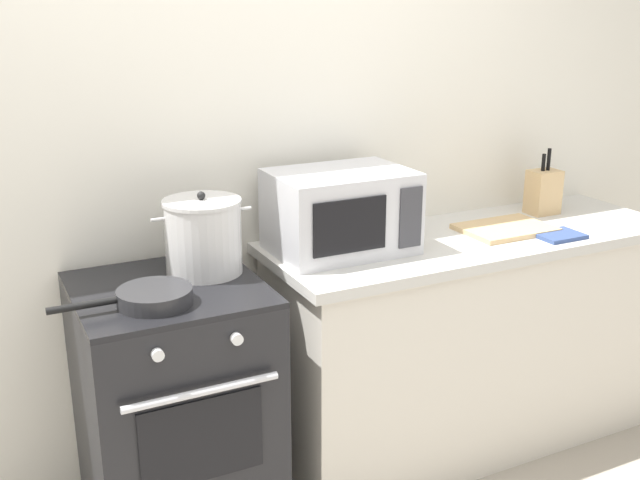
# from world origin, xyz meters

# --- Properties ---
(back_wall) EXTENTS (4.40, 0.10, 2.50)m
(back_wall) POSITION_xyz_m (0.30, 0.97, 1.25)
(back_wall) COLOR silver
(back_wall) RESTS_ON ground_plane
(lower_cabinet_right) EXTENTS (1.64, 0.56, 0.88)m
(lower_cabinet_right) POSITION_xyz_m (0.90, 0.62, 0.44)
(lower_cabinet_right) COLOR beige
(lower_cabinet_right) RESTS_ON ground_plane
(countertop_right) EXTENTS (1.70, 0.60, 0.04)m
(countertop_right) POSITION_xyz_m (0.90, 0.62, 0.90)
(countertop_right) COLOR beige
(countertop_right) RESTS_ON lower_cabinet_right
(stove) EXTENTS (0.60, 0.64, 0.92)m
(stove) POSITION_xyz_m (-0.35, 0.60, 0.46)
(stove) COLOR black
(stove) RESTS_ON ground_plane
(stock_pot) EXTENTS (0.35, 0.26, 0.28)m
(stock_pot) POSITION_xyz_m (-0.20, 0.68, 1.05)
(stock_pot) COLOR silver
(stock_pot) RESTS_ON stove
(frying_pan) EXTENTS (0.43, 0.23, 0.05)m
(frying_pan) POSITION_xyz_m (-0.43, 0.47, 0.95)
(frying_pan) COLOR #28282B
(frying_pan) RESTS_ON stove
(microwave) EXTENTS (0.50, 0.37, 0.30)m
(microwave) POSITION_xyz_m (0.33, 0.68, 1.07)
(microwave) COLOR silver
(microwave) RESTS_ON countertop_right
(cutting_board) EXTENTS (0.36, 0.26, 0.02)m
(cutting_board) POSITION_xyz_m (1.04, 0.60, 0.93)
(cutting_board) COLOR tan
(cutting_board) RESTS_ON countertop_right
(knife_block) EXTENTS (0.13, 0.10, 0.28)m
(knife_block) POSITION_xyz_m (1.35, 0.74, 1.02)
(knife_block) COLOR tan
(knife_block) RESTS_ON countertop_right
(oven_mitt) EXTENTS (0.18, 0.14, 0.02)m
(oven_mitt) POSITION_xyz_m (1.17, 0.44, 0.93)
(oven_mitt) COLOR #33477A
(oven_mitt) RESTS_ON countertop_right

